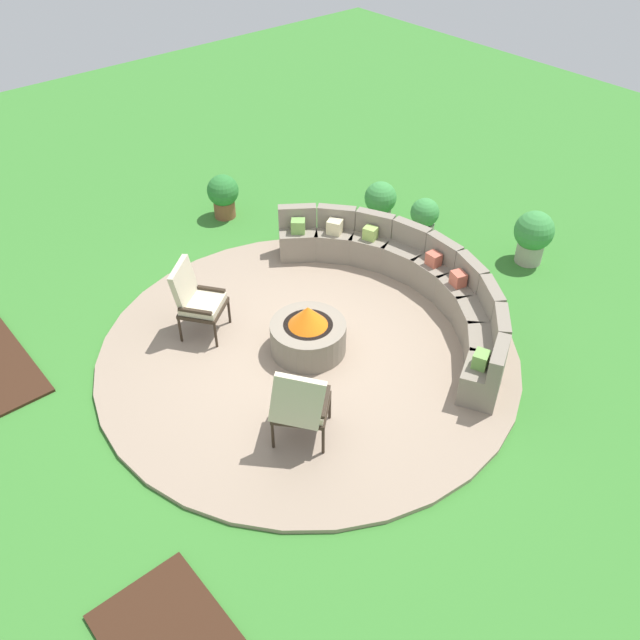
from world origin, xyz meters
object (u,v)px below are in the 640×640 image
at_px(fire_pit, 308,334).
at_px(lounge_chair_front_right, 300,404).
at_px(lounge_chair_front_left, 196,298).
at_px(potted_plant_1, 533,235).
at_px(potted_plant_2, 380,201).
at_px(potted_plant_0, 223,194).
at_px(potted_plant_3, 424,218).
at_px(curved_stone_bench, 412,281).

bearing_deg(fire_pit, lounge_chair_front_right, -42.75).
xyz_separation_m(fire_pit, lounge_chair_front_left, (-1.25, -0.87, 0.28)).
distance_m(lounge_chair_front_left, lounge_chair_front_right, 2.37).
bearing_deg(potted_plant_1, potted_plant_2, -159.01).
height_order(lounge_chair_front_right, potted_plant_0, lounge_chair_front_right).
relative_size(lounge_chair_front_left, lounge_chair_front_right, 0.98).
bearing_deg(potted_plant_0, potted_plant_3, 36.19).
distance_m(lounge_chair_front_left, potted_plant_0, 3.15).
relative_size(lounge_chair_front_left, potted_plant_0, 1.41).
height_order(curved_stone_bench, lounge_chair_front_left, lounge_chair_front_left).
height_order(lounge_chair_front_right, potted_plant_1, lounge_chair_front_right).
distance_m(curved_stone_bench, potted_plant_3, 1.69).
bearing_deg(potted_plant_3, potted_plant_2, -174.96).
bearing_deg(curved_stone_bench, potted_plant_2, 146.73).
bearing_deg(potted_plant_1, lounge_chair_front_right, -83.59).
xyz_separation_m(curved_stone_bench, potted_plant_0, (-3.76, -0.65, 0.05)).
relative_size(potted_plant_0, potted_plant_1, 0.89).
relative_size(potted_plant_0, potted_plant_3, 1.00).
distance_m(potted_plant_0, potted_plant_2, 2.65).
bearing_deg(potted_plant_0, potted_plant_1, 33.99).
relative_size(lounge_chair_front_left, potted_plant_3, 1.41).
bearing_deg(lounge_chair_front_right, potted_plant_1, 54.99).
xyz_separation_m(curved_stone_bench, potted_plant_2, (-1.94, 1.27, 0.01)).
bearing_deg(lounge_chair_front_right, lounge_chair_front_left, 134.67).
bearing_deg(potted_plant_3, curved_stone_bench, -52.92).
bearing_deg(lounge_chair_front_right, potted_plant_2, 84.24).
bearing_deg(curved_stone_bench, potted_plant_1, 78.34).
bearing_deg(lounge_chair_front_right, potted_plant_0, 113.95).
xyz_separation_m(potted_plant_0, potted_plant_1, (4.21, 2.84, 0.05)).
height_order(fire_pit, lounge_chair_front_left, lounge_chair_front_left).
bearing_deg(potted_plant_2, potted_plant_1, 20.99).
height_order(lounge_chair_front_left, potted_plant_3, lounge_chair_front_left).
bearing_deg(curved_stone_bench, potted_plant_3, 127.08).
xyz_separation_m(potted_plant_2, potted_plant_3, (0.91, 0.08, 0.04)).
xyz_separation_m(curved_stone_bench, lounge_chair_front_left, (-1.35, -2.68, 0.24)).
relative_size(fire_pit, lounge_chair_front_right, 0.90).
height_order(potted_plant_0, potted_plant_3, same).
xyz_separation_m(potted_plant_1, potted_plant_2, (-2.39, -0.92, -0.09)).
xyz_separation_m(fire_pit, potted_plant_0, (-3.66, 1.15, 0.09)).
bearing_deg(fire_pit, curved_stone_bench, 86.69).
bearing_deg(potted_plant_3, potted_plant_0, -143.81).
distance_m(fire_pit, potted_plant_1, 4.03).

